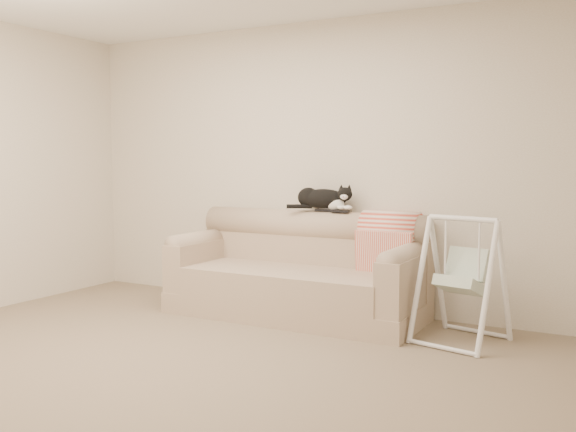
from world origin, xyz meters
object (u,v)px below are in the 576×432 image
at_px(sofa, 299,275).
at_px(tuxedo_cat, 323,199).
at_px(remote_b, 340,211).
at_px(baby_swing, 462,279).
at_px(remote_a, 325,210).

distance_m(sofa, tuxedo_cat, 0.71).
height_order(remote_b, tuxedo_cat, tuxedo_cat).
height_order(sofa, baby_swing, baby_swing).
height_order(remote_a, tuxedo_cat, tuxedo_cat).
bearing_deg(remote_a, sofa, -120.27).
bearing_deg(sofa, remote_b, 34.85).
bearing_deg(remote_b, tuxedo_cat, 168.91).
relative_size(sofa, tuxedo_cat, 3.69).
bearing_deg(tuxedo_cat, sofa, -115.65).
xyz_separation_m(tuxedo_cat, baby_swing, (1.34, -0.41, -0.54)).
relative_size(sofa, remote_a, 12.03).
height_order(sofa, remote_a, remote_a).
xyz_separation_m(remote_a, tuxedo_cat, (-0.02, 0.01, 0.10)).
relative_size(remote_b, baby_swing, 0.18).
bearing_deg(remote_a, baby_swing, -17.06).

